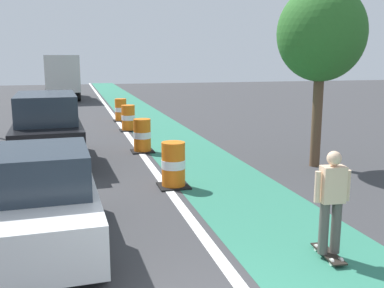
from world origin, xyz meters
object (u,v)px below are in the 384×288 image
at_px(skateboarder_on_lane, 332,201).
at_px(traffic_barrel_far, 121,110).
at_px(traffic_barrel_mid, 142,136).
at_px(parked_suv_second, 48,128).
at_px(street_tree_sidewalk, 321,34).
at_px(parked_sedan_nearest, 36,201).
at_px(traffic_barrel_back, 128,118).
at_px(delivery_truck_down_block, 61,74).
at_px(traffic_barrel_front, 173,165).

distance_m(skateboarder_on_lane, traffic_barrel_far, 16.17).
distance_m(traffic_barrel_mid, traffic_barrel_far, 7.52).
xyz_separation_m(parked_suv_second, street_tree_sidewalk, (7.34, -2.35, 2.63)).
relative_size(parked_sedan_nearest, traffic_barrel_back, 3.81).
xyz_separation_m(traffic_barrel_back, street_tree_sidewalk, (4.36, -7.67, 3.14)).
relative_size(parked_suv_second, traffic_barrel_back, 4.29).
height_order(skateboarder_on_lane, street_tree_sidewalk, street_tree_sidewalk).
bearing_deg(traffic_barrel_back, skateboarder_on_lane, -83.57).
bearing_deg(skateboarder_on_lane, street_tree_sidewalk, 61.67).
height_order(skateboarder_on_lane, traffic_barrel_mid, skateboarder_on_lane).
relative_size(delivery_truck_down_block, street_tree_sidewalk, 1.54).
distance_m(skateboarder_on_lane, parked_sedan_nearest, 4.58).
distance_m(traffic_barrel_front, traffic_barrel_mid, 4.21).
xyz_separation_m(traffic_barrel_mid, street_tree_sidewalk, (4.45, -3.22, 3.14)).
distance_m(traffic_barrel_back, delivery_truck_down_block, 16.38).
xyz_separation_m(traffic_barrel_far, street_tree_sidewalk, (4.35, -10.74, 3.14)).
bearing_deg(traffic_barrel_far, parked_suv_second, -109.65).
bearing_deg(skateboarder_on_lane, traffic_barrel_mid, 100.32).
distance_m(skateboarder_on_lane, street_tree_sidewalk, 6.69).
height_order(traffic_barrel_far, street_tree_sidewalk, street_tree_sidewalk).
xyz_separation_m(traffic_barrel_front, traffic_barrel_far, (0.01, 11.73, 0.00)).
bearing_deg(traffic_barrel_far, traffic_barrel_back, -90.21).
bearing_deg(delivery_truck_down_block, traffic_barrel_far, -77.07).
xyz_separation_m(traffic_barrel_front, street_tree_sidewalk, (4.36, 0.99, 3.14)).
bearing_deg(parked_sedan_nearest, traffic_barrel_far, 78.85).
distance_m(parked_sedan_nearest, traffic_barrel_front, 4.12).
bearing_deg(traffic_barrel_far, skateboarder_on_lane, -84.83).
distance_m(traffic_barrel_front, traffic_barrel_back, 8.66).
bearing_deg(traffic_barrel_front, traffic_barrel_back, 90.02).
distance_m(skateboarder_on_lane, traffic_barrel_mid, 8.74).
relative_size(parked_suv_second, street_tree_sidewalk, 0.93).
height_order(traffic_barrel_back, traffic_barrel_far, same).
distance_m(skateboarder_on_lane, traffic_barrel_front, 4.63).
bearing_deg(traffic_barrel_mid, traffic_barrel_back, 88.80).
relative_size(traffic_barrel_back, traffic_barrel_far, 1.00).
bearing_deg(traffic_barrel_front, parked_suv_second, 131.78).
distance_m(skateboarder_on_lane, traffic_barrel_back, 13.13).
xyz_separation_m(parked_sedan_nearest, traffic_barrel_front, (2.88, 2.93, -0.30)).
height_order(parked_sedan_nearest, street_tree_sidewalk, street_tree_sidewalk).
bearing_deg(traffic_barrel_far, street_tree_sidewalk, -67.95).
xyz_separation_m(parked_suv_second, traffic_barrel_far, (2.99, 8.38, -0.50)).
bearing_deg(delivery_truck_down_block, parked_suv_second, -90.03).
distance_m(traffic_barrel_far, delivery_truck_down_block, 13.39).
bearing_deg(traffic_barrel_back, traffic_barrel_front, -89.98).
distance_m(delivery_truck_down_block, street_tree_sidewalk, 24.90).
xyz_separation_m(delivery_truck_down_block, street_tree_sidewalk, (7.33, -23.73, 1.82)).
height_order(parked_suv_second, traffic_barrel_mid, parked_suv_second).
bearing_deg(parked_suv_second, traffic_barrel_front, -48.22).
bearing_deg(traffic_barrel_front, delivery_truck_down_block, 96.86).
relative_size(parked_suv_second, traffic_barrel_far, 4.29).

